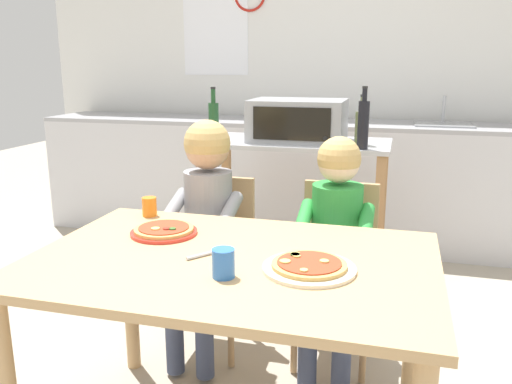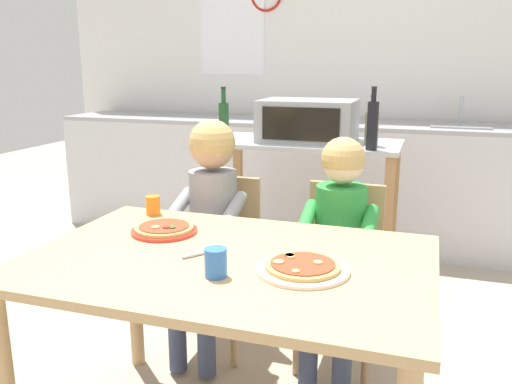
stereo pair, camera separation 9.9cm
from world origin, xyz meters
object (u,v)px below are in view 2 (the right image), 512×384
object	(u,v)px
dining_table	(228,284)
dining_chair_right	(341,261)
pizza_plate_red_rimmed	(164,229)
bottle_squat_spirits	(224,120)
bottle_slim_sauce	(372,124)
drinking_cup_orange	(153,205)
toaster_oven	(308,121)
dining_chair_left	(219,249)
pizza_plate_cream	(302,268)
kitchen_island_cart	(304,193)
bottle_tall_green_wine	(372,128)
child_in_grey_shirt	(209,208)
child_in_green_shirt	(338,230)
serving_spoon	(201,253)
drinking_cup_blue	(216,262)

from	to	relation	value
dining_table	dining_chair_right	xyz separation A→B (m)	(0.26, 0.73, -0.16)
dining_table	pizza_plate_red_rimmed	distance (m)	0.37
bottle_squat_spirits	bottle_slim_sauce	bearing A→B (deg)	-5.69
drinking_cup_orange	toaster_oven	bearing A→B (deg)	68.67
dining_chair_left	pizza_plate_cream	world-z (taller)	dining_chair_left
kitchen_island_cart	bottle_squat_spirits	distance (m)	0.64
bottle_tall_green_wine	child_in_grey_shirt	xyz separation A→B (m)	(-0.62, -0.78, -0.30)
dining_chair_left	dining_chair_right	xyz separation A→B (m)	(0.58, 0.03, 0.00)
drinking_cup_orange	dining_chair_right	bearing A→B (deg)	26.09
child_in_green_shirt	serving_spoon	xyz separation A→B (m)	(-0.35, -0.62, 0.07)
drinking_cup_blue	bottle_squat_spirits	bearing A→B (deg)	110.70
bottle_tall_green_wine	drinking_cup_orange	world-z (taller)	bottle_tall_green_wine
drinking_cup_blue	drinking_cup_orange	world-z (taller)	drinking_cup_blue
drinking_cup_blue	drinking_cup_orange	xyz separation A→B (m)	(-0.51, 0.53, -0.00)
dining_table	drinking_cup_blue	world-z (taller)	drinking_cup_blue
bottle_squat_spirits	bottle_tall_green_wine	world-z (taller)	bottle_squat_spirits
bottle_squat_spirits	dining_chair_left	bearing A→B (deg)	-70.94
toaster_oven	dining_chair_left	xyz separation A→B (m)	(-0.26, -0.73, -0.55)
serving_spoon	drinking_cup_blue	bearing A→B (deg)	-52.50
drinking_cup_blue	pizza_plate_red_rimmed	bearing A→B (deg)	136.64
dining_chair_right	child_in_grey_shirt	bearing A→B (deg)	-166.05
bottle_squat_spirits	child_in_grey_shirt	bearing A→B (deg)	-73.74
kitchen_island_cart	pizza_plate_cream	xyz separation A→B (m)	(0.34, -1.47, 0.14)
pizza_plate_red_rimmed	drinking_cup_blue	size ratio (longest dim) A/B	2.82
bottle_tall_green_wine	dining_chair_left	distance (m)	1.06
bottle_slim_sauce	pizza_plate_red_rimmed	xyz separation A→B (m)	(-0.64, -1.06, -0.30)
child_in_grey_shirt	bottle_slim_sauce	bearing A→B (deg)	44.99
bottle_squat_spirits	dining_chair_left	world-z (taller)	bottle_squat_spirits
toaster_oven	child_in_grey_shirt	bearing A→B (deg)	-106.86
dining_chair_left	dining_chair_right	distance (m)	0.58
child_in_green_shirt	bottle_tall_green_wine	bearing A→B (deg)	87.06
drinking_cup_orange	pizza_plate_cream	bearing A→B (deg)	-29.02
bottle_tall_green_wine	child_in_grey_shirt	bearing A→B (deg)	-128.54
dining_table	pizza_plate_cream	bearing A→B (deg)	-9.32
dining_table	drinking_cup_orange	xyz separation A→B (m)	(-0.48, 0.37, 0.14)
child_in_grey_shirt	bottle_tall_green_wine	bearing A→B (deg)	51.46
bottle_squat_spirits	bottle_tall_green_wine	bearing A→B (deg)	3.91
dining_table	toaster_oven	bearing A→B (deg)	92.49
drinking_cup_orange	bottle_slim_sauce	bearing A→B (deg)	47.04
bottle_slim_sauce	bottle_squat_spirits	xyz separation A→B (m)	(-0.85, 0.08, -0.01)
kitchen_island_cart	pizza_plate_red_rimmed	xyz separation A→B (m)	(-0.25, -1.27, 0.14)
pizza_plate_cream	drinking_cup_orange	distance (m)	0.85
kitchen_island_cart	dining_chair_right	xyz separation A→B (m)	(0.34, -0.70, -0.13)
toaster_oven	bottle_squat_spirits	distance (m)	0.48
child_in_green_shirt	drinking_cup_blue	distance (m)	0.82
bottle_slim_sauce	pizza_plate_red_rimmed	size ratio (longest dim) A/B	1.30
pizza_plate_red_rimmed	pizza_plate_cream	size ratio (longest dim) A/B	0.86
toaster_oven	dining_table	xyz separation A→B (m)	(0.06, -1.43, -0.40)
bottle_squat_spirits	dining_chair_right	xyz separation A→B (m)	(0.79, -0.58, -0.55)
dining_chair_left	drinking_cup_orange	bearing A→B (deg)	-115.68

